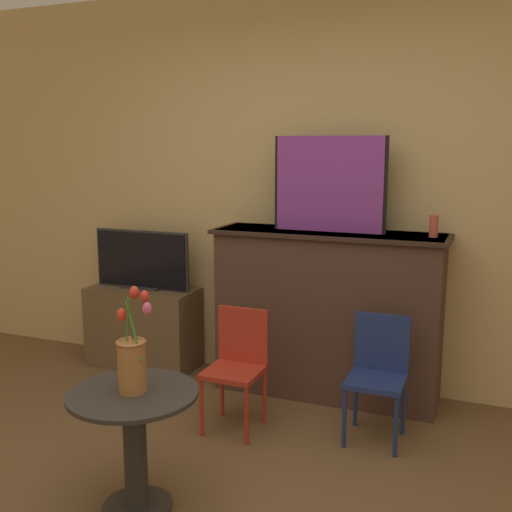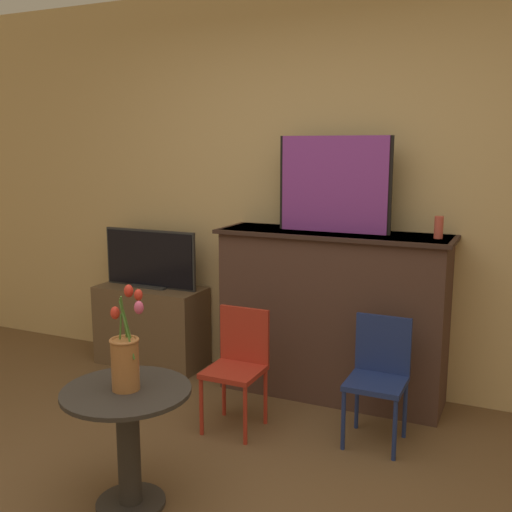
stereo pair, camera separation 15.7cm
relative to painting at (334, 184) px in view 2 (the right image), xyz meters
name	(u,v)px [view 2 (the right image)]	position (x,y,z in m)	size (l,w,h in m)	color
wall_back	(330,190)	(-0.10, 0.23, -0.05)	(8.00, 0.06, 2.70)	tan
fireplace_mantel	(332,313)	(0.01, -0.01, -0.84)	(1.51, 0.45, 1.10)	#4C3328
painting	(334,184)	(0.00, 0.00, 0.00)	(0.73, 0.03, 0.60)	black
mantel_candle	(439,227)	(0.65, -0.01, -0.24)	(0.05, 0.05, 0.13)	#CC4C3D
tv_stand	(152,325)	(-1.41, -0.01, -1.10)	(0.82, 0.37, 0.60)	brown
tv_monitor	(150,260)	(-1.41, 0.00, -0.59)	(0.77, 0.12, 0.43)	#2D2D2D
chair_red	(238,360)	(-0.35, -0.66, -1.00)	(0.31, 0.31, 0.70)	#B22D1E
chair_blue	(379,371)	(0.44, -0.49, -1.00)	(0.31, 0.31, 0.70)	navy
side_table	(128,431)	(-0.45, -1.60, -1.03)	(0.58, 0.58, 0.57)	#332D28
vase_tulips	(126,357)	(-0.45, -1.59, -0.68)	(0.19, 0.19, 0.46)	#AD6B38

